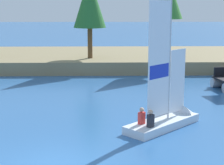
# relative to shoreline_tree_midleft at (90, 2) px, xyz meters

# --- Properties ---
(shore_bank) EXTENTS (80.00, 11.01, 1.03)m
(shore_bank) POSITION_rel_shoreline_tree_midleft_xyz_m (-0.60, 3.02, -4.99)
(shore_bank) COLOR #897A56
(shore_bank) RESTS_ON ground
(shoreline_tree_midleft) EXTENTS (2.61, 2.61, 6.56)m
(shoreline_tree_midleft) POSITION_rel_shoreline_tree_midleft_xyz_m (0.00, 0.00, 0.00)
(shoreline_tree_midleft) COLOR brown
(shoreline_tree_midleft) RESTS_ON shore_bank
(sailboat) EXTENTS (4.04, 3.95, 6.58)m
(sailboat) POSITION_rel_shoreline_tree_midleft_xyz_m (4.24, -14.55, -5.02)
(sailboat) COLOR silver
(sailboat) RESTS_ON ground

